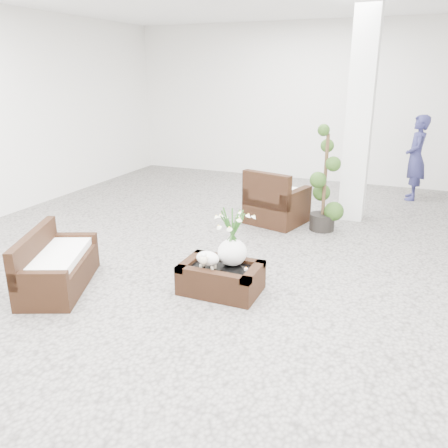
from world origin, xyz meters
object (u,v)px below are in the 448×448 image
at_px(armchair, 277,196).
at_px(topiary, 325,180).
at_px(coffee_table, 221,279).
at_px(loveseat, 58,260).

xyz_separation_m(armchair, topiary, (0.79, -0.08, 0.37)).
xyz_separation_m(coffee_table, loveseat, (-1.81, -0.63, 0.19)).
relative_size(armchair, topiary, 0.55).
height_order(armchair, topiary, topiary).
distance_m(armchair, topiary, 0.88).
relative_size(loveseat, topiary, 0.78).
relative_size(coffee_table, topiary, 0.54).
height_order(loveseat, topiary, topiary).
bearing_deg(armchair, topiary, -171.05).
bearing_deg(armchair, coffee_table, 108.03).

